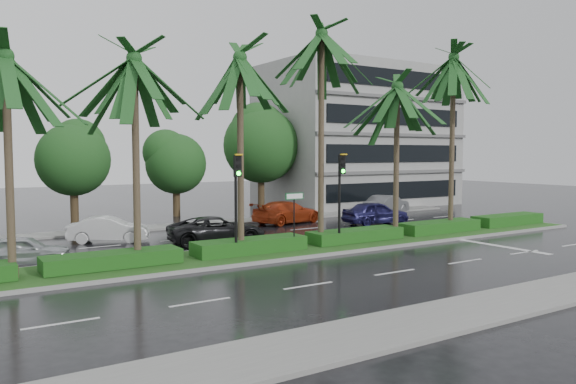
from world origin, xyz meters
TOP-DOWN VIEW (x-y plane):
  - ground at (0.00, 0.00)m, footprint 120.00×120.00m
  - near_sidewalk at (0.00, -10.20)m, footprint 40.00×2.40m
  - far_sidewalk at (0.00, 12.00)m, footprint 40.00×2.00m
  - median at (0.00, 1.00)m, footprint 36.00×4.00m
  - hedge at (0.00, 1.00)m, footprint 35.20×1.40m
  - lane_markings at (3.04, -0.43)m, footprint 34.00×13.06m
  - palm_row at (-1.24, 1.02)m, footprint 26.30×4.20m
  - signal_median_left at (-4.00, 0.30)m, footprint 0.34×0.42m
  - signal_median_right at (1.50, 0.30)m, footprint 0.34×0.42m
  - street_sign at (-1.00, 0.48)m, footprint 0.95×0.09m
  - bg_trees at (1.80, 17.59)m, footprint 33.12×5.88m
  - building at (17.00, 18.00)m, footprint 16.00×10.00m
  - car_silver at (-11.75, 4.00)m, footprint 2.40×3.87m
  - car_white at (-7.25, 8.21)m, footprint 2.88×4.20m
  - car_darkgrey at (-2.75, 4.92)m, footprint 2.99×5.20m
  - car_red at (4.50, 9.77)m, footprint 2.96×5.27m
  - car_blue at (9.00, 6.33)m, footprint 2.24×4.51m
  - car_grey at (13.50, 10.21)m, footprint 2.93×4.67m

SIDE VIEW (x-z plane):
  - ground at x=0.00m, z-range 0.00..0.00m
  - lane_markings at x=3.04m, z-range 0.00..0.01m
  - near_sidewalk at x=0.00m, z-range 0.00..0.12m
  - far_sidewalk at x=0.00m, z-range 0.00..0.12m
  - median at x=0.00m, z-range 0.00..0.16m
  - hedge at x=0.00m, z-range 0.15..0.75m
  - car_silver at x=-11.75m, z-range 0.00..1.23m
  - car_white at x=-7.25m, z-range 0.00..1.31m
  - car_darkgrey at x=-2.75m, z-range 0.00..1.37m
  - car_red at x=4.50m, z-range 0.00..1.44m
  - car_grey at x=13.50m, z-range 0.00..1.45m
  - car_blue at x=9.00m, z-range 0.00..1.48m
  - street_sign at x=-1.00m, z-range 0.82..3.42m
  - signal_median_left at x=-4.00m, z-range 0.82..5.18m
  - signal_median_right at x=1.50m, z-range 0.82..5.18m
  - bg_trees at x=1.80m, z-range 0.59..9.08m
  - building at x=17.00m, z-range 0.00..12.00m
  - palm_row at x=-1.24m, z-range 2.70..13.52m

